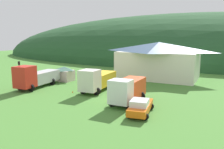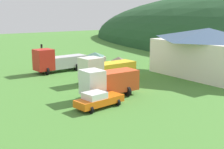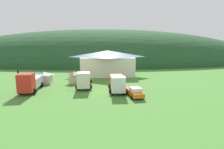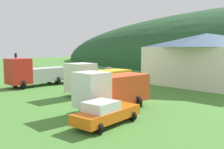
% 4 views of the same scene
% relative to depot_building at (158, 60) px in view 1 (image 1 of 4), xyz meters
% --- Properties ---
extents(ground_plane, '(200.00, 200.00, 0.00)m').
position_rel_depot_building_xyz_m(ground_plane, '(-0.57, -17.45, -3.58)').
color(ground_plane, '#477F33').
extents(forested_hill_backdrop, '(157.51, 60.00, 31.44)m').
position_rel_depot_building_xyz_m(forested_hill_backdrop, '(-0.57, 39.39, -3.58)').
color(forested_hill_backdrop, '#234C28').
rests_on(forested_hill_backdrop, ground).
extents(depot_building, '(15.57, 10.23, 6.95)m').
position_rel_depot_building_xyz_m(depot_building, '(0.00, 0.00, 0.00)').
color(depot_building, white).
rests_on(depot_building, ground).
extents(play_shed_cream, '(2.48, 2.34, 2.67)m').
position_rel_depot_building_xyz_m(play_shed_cream, '(-7.87, -10.33, -2.21)').
color(play_shed_cream, beige).
rests_on(play_shed_cream, ground).
extents(play_shed_pink, '(3.17, 2.73, 2.63)m').
position_rel_depot_building_xyz_m(play_shed_pink, '(-14.48, -10.37, -2.23)').
color(play_shed_pink, beige).
rests_on(play_shed_pink, ground).
extents(crane_truck_red, '(3.66, 8.60, 3.72)m').
position_rel_depot_building_xyz_m(crane_truck_red, '(-14.96, -17.03, -1.81)').
color(crane_truck_red, red).
rests_on(crane_truck_red, ground).
extents(heavy_rig_striped, '(3.53, 8.27, 3.46)m').
position_rel_depot_building_xyz_m(heavy_rig_striped, '(-5.23, -14.51, -1.86)').
color(heavy_rig_striped, silver).
rests_on(heavy_rig_striped, ground).
extents(heavy_rig_white, '(3.20, 6.53, 3.24)m').
position_rel_depot_building_xyz_m(heavy_rig_white, '(1.25, -18.39, -1.84)').
color(heavy_rig_white, white).
rests_on(heavy_rig_white, ground).
extents(service_pickup_orange, '(2.78, 5.31, 1.66)m').
position_rel_depot_building_xyz_m(service_pickup_orange, '(3.96, -21.38, -2.76)').
color(service_pickup_orange, orange).
rests_on(service_pickup_orange, ground).
extents(traffic_light_west, '(0.20, 0.32, 4.34)m').
position_rel_depot_building_xyz_m(traffic_light_west, '(-16.17, -18.93, -0.93)').
color(traffic_light_west, '#4C4C51').
rests_on(traffic_light_west, ground).
extents(traffic_cone_near_pickup, '(0.36, 0.36, 0.50)m').
position_rel_depot_building_xyz_m(traffic_cone_near_pickup, '(-5.46, -16.02, -3.58)').
color(traffic_cone_near_pickup, orange).
rests_on(traffic_cone_near_pickup, ground).
extents(traffic_cone_mid_row, '(0.36, 0.36, 0.57)m').
position_rel_depot_building_xyz_m(traffic_cone_mid_row, '(-7.84, -17.04, -3.58)').
color(traffic_cone_mid_row, orange).
rests_on(traffic_cone_mid_row, ground).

